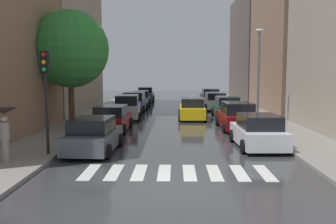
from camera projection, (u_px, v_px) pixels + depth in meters
name	position (u px, v px, depth m)	size (l,w,h in m)	color
ground_plane	(176.00, 110.00, 35.38)	(28.00, 72.00, 0.04)	#38383A
sidewalk_left	(107.00, 109.00, 35.50)	(3.00, 72.00, 0.15)	gray
sidewalk_right	(245.00, 109.00, 35.25)	(3.00, 72.00, 0.15)	gray
crosswalk_stripes	(177.00, 172.00, 13.46)	(6.75, 2.20, 0.01)	silver
building_right_far	(261.00, 48.00, 48.39)	(6.00, 14.80, 13.24)	#564C47
parked_car_left_nearest	(93.00, 136.00, 16.73)	(2.25, 4.12, 1.59)	#474C51
parked_car_left_second	(112.00, 119.00, 22.73)	(2.19, 4.27, 1.58)	maroon
parked_car_left_third	(128.00, 107.00, 28.96)	(2.23, 4.79, 1.82)	#B2B7BF
parked_car_left_fourth	(135.00, 102.00, 34.25)	(2.29, 4.08, 1.76)	navy
parked_car_left_fifth	(141.00, 98.00, 40.13)	(2.20, 4.65, 1.58)	#0C4C2D
parked_car_left_sixth	(146.00, 94.00, 46.11)	(2.20, 4.79, 1.72)	#474C51
parked_car_right_nearest	(258.00, 132.00, 17.79)	(2.27, 4.24, 1.60)	silver
parked_car_right_second	(237.00, 117.00, 23.48)	(2.25, 4.69, 1.71)	maroon
parked_car_right_third	(227.00, 108.00, 29.47)	(2.15, 4.18, 1.67)	#0C4C2D
parked_car_right_fourth	(215.00, 101.00, 35.90)	(2.27, 4.78, 1.62)	silver
parked_car_right_fifth	(210.00, 97.00, 42.48)	(2.28, 4.09, 1.67)	brown
taxi_midroad	(192.00, 109.00, 28.56)	(2.12, 4.70, 1.81)	yellow
pedestrian_foreground	(4.00, 124.00, 14.25)	(0.97, 0.97, 2.08)	gray
street_tree_left	(70.00, 49.00, 23.29)	(4.82, 4.82, 7.27)	#513823
traffic_light_left_corner	(45.00, 79.00, 15.54)	(0.30, 0.42, 4.30)	black
lamp_post_right	(259.00, 68.00, 25.24)	(0.60, 0.28, 6.31)	#595B60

